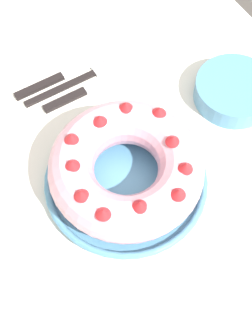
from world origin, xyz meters
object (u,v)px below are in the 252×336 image
(bundt_cake, at_px, (126,168))
(cake_knife, at_px, (84,92))
(fork, at_px, (81,79))
(side_bowl, at_px, (234,91))
(serving_knife, at_px, (61,77))
(serving_dish, at_px, (126,181))

(bundt_cake, xyz_separation_m, cake_knife, (-0.21, 0.03, -0.06))
(fork, height_order, cake_knife, cake_knife)
(cake_knife, xyz_separation_m, side_bowl, (0.16, 0.24, 0.02))
(cake_knife, bearing_deg, serving_knife, -157.41)
(serving_knife, xyz_separation_m, cake_knife, (0.06, 0.02, -0.00))
(side_bowl, bearing_deg, fork, -129.38)
(serving_dish, relative_size, cake_knife, 1.43)
(fork, relative_size, side_bowl, 1.41)
(bundt_cake, distance_m, side_bowl, 0.28)
(bundt_cake, relative_size, side_bowl, 1.71)
(bundt_cake, bearing_deg, fork, 169.85)
(serving_knife, height_order, cake_knife, same)
(serving_knife, bearing_deg, side_bowl, 50.96)
(fork, height_order, serving_knife, serving_knife)
(serving_knife, bearing_deg, serving_dish, -2.16)
(fork, bearing_deg, bundt_cake, -7.73)
(serving_dish, xyz_separation_m, side_bowl, (-0.05, 0.27, 0.01))
(side_bowl, bearing_deg, serving_knife, -129.31)
(bundt_cake, bearing_deg, serving_dish, 152.06)
(serving_knife, relative_size, cake_knife, 1.16)
(serving_dish, bearing_deg, fork, 169.86)
(cake_knife, bearing_deg, fork, 161.37)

